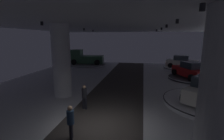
# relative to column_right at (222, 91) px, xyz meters

# --- Properties ---
(ground) EXTENTS (24.00, 44.00, 0.06)m
(ground) POSITION_rel_column_right_xyz_m (-4.65, 1.53, -2.77)
(ground) COLOR silver
(ceiling_with_spotlights) EXTENTS (24.00, 44.00, 0.39)m
(ceiling_with_spotlights) POSITION_rel_column_right_xyz_m (-4.65, 1.53, 2.80)
(ceiling_with_spotlights) COLOR silver
(column_right) EXTENTS (1.38, 1.38, 5.50)m
(column_right) POSITION_rel_column_right_xyz_m (0.00, 0.00, 0.00)
(column_right) COLOR #ADADB2
(column_right) RESTS_ON ground
(column_left) EXTENTS (1.37, 1.37, 5.50)m
(column_left) POSITION_rel_column_right_xyz_m (-8.68, 5.50, 0.00)
(column_left) COLOR silver
(column_left) RESTS_ON ground
(display_platform_deep_right) EXTENTS (5.00, 5.00, 0.35)m
(display_platform_deep_right) POSITION_rel_column_right_xyz_m (2.88, 18.33, -2.56)
(display_platform_deep_right) COLOR silver
(display_platform_deep_right) RESTS_ON ground
(display_car_deep_right) EXTENTS (4.53, 3.09, 1.71)m
(display_car_deep_right) POSITION_rel_column_right_xyz_m (2.85, 18.34, -1.64)
(display_car_deep_right) COLOR silver
(display_car_deep_right) RESTS_ON display_platform_deep_right
(display_platform_deep_left) EXTENTS (6.05, 6.05, 0.32)m
(display_platform_deep_left) POSITION_rel_column_right_xyz_m (-11.53, 19.01, -2.57)
(display_platform_deep_left) COLOR #B7B7BC
(display_platform_deep_left) RESTS_ON ground
(pickup_truck_deep_left) EXTENTS (5.50, 3.11, 2.30)m
(pickup_truck_deep_left) POSITION_rel_column_right_xyz_m (-11.85, 18.97, -1.49)
(pickup_truck_deep_left) COLOR #2D5638
(pickup_truck_deep_left) RESTS_ON display_platform_deep_left
(display_platform_far_right) EXTENTS (4.57, 4.57, 0.22)m
(display_platform_far_right) POSITION_rel_column_right_xyz_m (2.54, 12.84, -2.62)
(display_platform_far_right) COLOR #333338
(display_platform_far_right) RESTS_ON ground
(display_car_far_right) EXTENTS (3.44, 4.57, 1.71)m
(display_car_far_right) POSITION_rel_column_right_xyz_m (2.56, 12.81, -1.76)
(display_car_far_right) COLOR red
(display_car_far_right) RESTS_ON display_platform_far_right
(display_platform_mid_right) EXTENTS (5.73, 5.73, 0.32)m
(display_platform_mid_right) POSITION_rel_column_right_xyz_m (1.79, 5.54, -2.57)
(display_platform_mid_right) COLOR silver
(display_platform_mid_right) RESTS_ON ground
(display_car_mid_right) EXTENTS (4.01, 4.42, 1.71)m
(display_car_mid_right) POSITION_rel_column_right_xyz_m (1.77, 5.51, -1.67)
(display_car_mid_right) COLOR silver
(display_car_mid_right) RESTS_ON display_platform_mid_right
(visitor_walking_near) EXTENTS (0.32, 0.32, 1.59)m
(visitor_walking_near) POSITION_rel_column_right_xyz_m (-6.13, 3.45, -1.84)
(visitor_walking_near) COLOR black
(visitor_walking_near) RESTS_ON ground
(visitor_walking_far) EXTENTS (0.32, 0.32, 1.59)m
(visitor_walking_far) POSITION_rel_column_right_xyz_m (-5.62, 0.37, -1.84)
(visitor_walking_far) COLOR black
(visitor_walking_far) RESTS_ON ground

